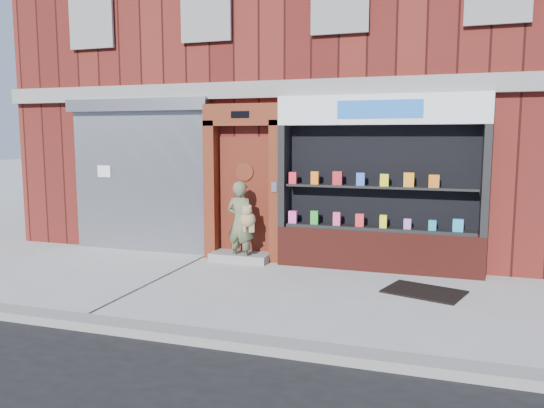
% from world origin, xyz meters
% --- Properties ---
extents(ground, '(80.00, 80.00, 0.00)m').
position_xyz_m(ground, '(0.00, 0.00, 0.00)').
color(ground, '#9E9E99').
rests_on(ground, ground).
extents(curb, '(60.00, 0.30, 0.12)m').
position_xyz_m(curb, '(0.00, -2.15, 0.06)').
color(curb, gray).
rests_on(curb, ground).
extents(building, '(12.00, 8.16, 8.00)m').
position_xyz_m(building, '(-0.00, 5.99, 4.00)').
color(building, '#4F1512').
rests_on(building, ground).
extents(shutter_bay, '(3.10, 0.30, 3.04)m').
position_xyz_m(shutter_bay, '(-3.00, 1.93, 1.72)').
color(shutter_bay, gray).
rests_on(shutter_bay, ground).
extents(red_door_bay, '(1.52, 0.58, 2.90)m').
position_xyz_m(red_door_bay, '(-0.75, 1.86, 1.46)').
color(red_door_bay, '#602110').
rests_on(red_door_bay, ground).
extents(pharmacy_bay, '(3.50, 0.41, 3.00)m').
position_xyz_m(pharmacy_bay, '(1.75, 1.81, 1.37)').
color(pharmacy_bay, '#591C15').
rests_on(pharmacy_bay, ground).
extents(woman, '(0.61, 0.45, 1.51)m').
position_xyz_m(woman, '(-0.68, 1.54, 0.76)').
color(woman, '#5A6542').
rests_on(woman, ground).
extents(doormat, '(1.28, 1.07, 0.03)m').
position_xyz_m(doormat, '(2.59, 0.63, 0.01)').
color(doormat, black).
rests_on(doormat, ground).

